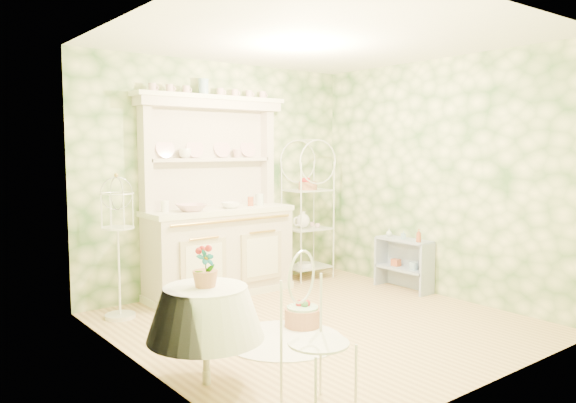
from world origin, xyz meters
TOP-DOWN VIEW (x-y plane):
  - floor at (0.00, 0.00)m, footprint 3.60×3.60m
  - ceiling at (0.00, 0.00)m, footprint 3.60×3.60m
  - wall_left at (-1.80, 0.00)m, footprint 3.60×3.60m
  - wall_right at (1.80, 0.00)m, footprint 3.60×3.60m
  - wall_back at (0.00, 1.80)m, footprint 3.60×3.60m
  - wall_front at (0.00, -1.80)m, footprint 3.60×3.60m
  - kitchen_dresser at (-0.20, 1.52)m, footprint 1.87×0.61m
  - bakers_rack at (1.14, 1.55)m, footprint 0.57×0.43m
  - side_shelf at (1.66, 0.37)m, footprint 0.29×0.72m
  - round_table at (-1.57, -0.55)m, footprint 0.66×0.66m
  - cafe_chair at (-1.21, -1.36)m, footprint 0.47×0.47m
  - birdcage_stand at (-1.46, 1.37)m, footprint 0.37×0.37m
  - floor_basket at (-0.21, 0.02)m, footprint 0.44×0.44m
  - lace_rug at (-0.57, -0.16)m, footprint 1.42×1.42m
  - bowl_floral at (-0.61, 1.43)m, footprint 0.35×0.35m
  - bowl_white at (-0.10, 1.42)m, footprint 0.28×0.28m
  - cup_left at (-0.54, 1.68)m, footprint 0.18×0.18m
  - cup_right at (0.14, 1.66)m, footprint 0.14×0.14m
  - potted_geranium at (-1.58, -0.59)m, footprint 0.15×0.11m
  - bottle_amber at (1.60, 0.10)m, footprint 0.08×0.08m
  - bottle_blue at (1.64, 0.36)m, footprint 0.06×0.06m
  - bottle_glass at (1.67, 0.62)m, footprint 0.09×0.09m

SIDE VIEW (x-z plane):
  - floor at x=0.00m, z-range 0.00..0.00m
  - lace_rug at x=-0.57m, z-range 0.00..0.01m
  - floor_basket at x=-0.21m, z-range 0.00..0.24m
  - side_shelf at x=1.66m, z-range 0.00..0.61m
  - round_table at x=-1.57m, z-range 0.00..0.65m
  - cafe_chair at x=-1.21m, z-range 0.00..0.79m
  - bottle_glass at x=1.67m, z-range 0.60..0.69m
  - bottle_blue at x=1.64m, z-range 0.60..0.70m
  - bottle_amber at x=1.60m, z-range 0.61..0.76m
  - birdcage_stand at x=-1.46m, z-range 0.00..1.52m
  - potted_geranium at x=-1.58m, z-range 0.72..0.98m
  - bakers_rack at x=1.14m, z-range 0.00..1.75m
  - bowl_floral at x=-0.61m, z-range 0.98..1.06m
  - bowl_white at x=-0.10m, z-range 0.98..1.05m
  - kitchen_dresser at x=-0.20m, z-range 0.00..2.29m
  - wall_left at x=-1.80m, z-range 1.35..1.35m
  - wall_right at x=1.80m, z-range 1.35..1.35m
  - wall_back at x=0.00m, z-range 1.35..1.35m
  - wall_front at x=0.00m, z-range 1.35..1.35m
  - cup_left at x=-0.54m, z-range 1.56..1.66m
  - cup_right at x=0.14m, z-range 1.56..1.66m
  - ceiling at x=0.00m, z-range 2.70..2.70m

